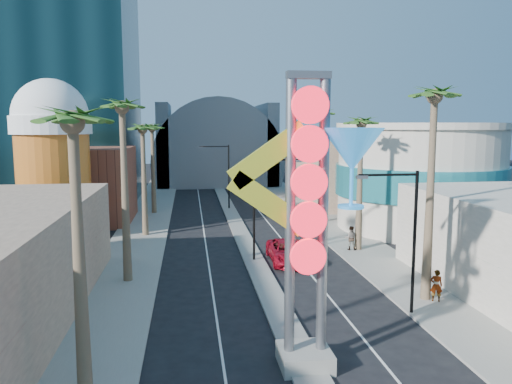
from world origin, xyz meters
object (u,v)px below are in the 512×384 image
object	(u,v)px
neon_sign	(326,200)
pedestrian_a	(436,285)
red_pickup	(288,252)
pedestrian_b	(351,238)

from	to	relation	value
neon_sign	pedestrian_a	world-z (taller)	neon_sign
neon_sign	pedestrian_a	xyz separation A→B (m)	(8.56, 6.52, -6.20)
neon_sign	pedestrian_a	distance (m)	12.42
red_pickup	pedestrian_b	size ratio (longest dim) A/B	3.06
pedestrian_a	pedestrian_b	xyz separation A→B (m)	(-1.06, 12.44, 0.03)
neon_sign	pedestrian_b	bearing A→B (deg)	68.40
neon_sign	pedestrian_a	size ratio (longest dim) A/B	6.57
neon_sign	red_pickup	world-z (taller)	neon_sign
neon_sign	red_pickup	size ratio (longest dim) A/B	2.07
pedestrian_a	red_pickup	bearing A→B (deg)	-33.99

